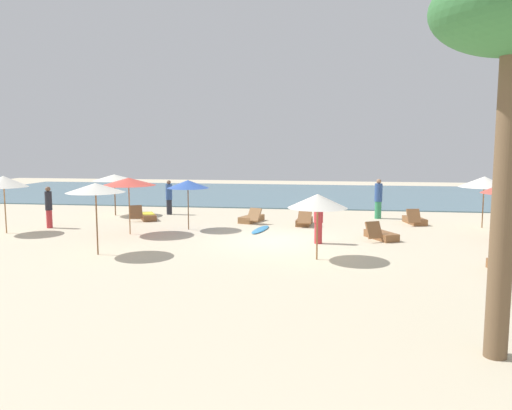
# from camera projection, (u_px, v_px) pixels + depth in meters

# --- Properties ---
(ground_plane) EXTENTS (60.00, 60.00, 0.00)m
(ground_plane) POSITION_uv_depth(u_px,v_px,m) (275.00, 241.00, 18.74)
(ground_plane) COLOR beige
(ocean_water) EXTENTS (48.00, 16.00, 0.06)m
(ocean_water) POSITION_uv_depth(u_px,v_px,m) (302.00, 194.00, 35.43)
(ocean_water) COLOR slate
(ocean_water) RESTS_ON ground_plane
(umbrella_0) EXTENTS (1.85, 1.85, 2.30)m
(umbrella_0) POSITION_uv_depth(u_px,v_px,m) (4.00, 182.00, 20.03)
(umbrella_0) COLOR olive
(umbrella_0) RESTS_ON ground_plane
(umbrella_1) EXTENTS (2.08, 2.08, 2.05)m
(umbrella_1) POSITION_uv_depth(u_px,v_px,m) (114.00, 178.00, 25.09)
(umbrella_1) COLOR brown
(umbrella_1) RESTS_ON ground_plane
(umbrella_2) EXTENTS (1.86, 1.86, 2.32)m
(umbrella_2) POSITION_uv_depth(u_px,v_px,m) (95.00, 188.00, 16.13)
(umbrella_2) COLOR brown
(umbrella_2) RESTS_ON ground_plane
(umbrella_3) EXTENTS (1.83, 1.83, 2.04)m
(umbrella_3) POSITION_uv_depth(u_px,v_px,m) (318.00, 201.00, 15.48)
(umbrella_3) COLOR olive
(umbrella_3) RESTS_ON ground_plane
(umbrella_4) EXTENTS (1.88, 1.88, 2.19)m
(umbrella_4) POSITION_uv_depth(u_px,v_px,m) (508.00, 188.00, 18.67)
(umbrella_4) COLOR brown
(umbrella_4) RESTS_ON ground_plane
(umbrella_5) EXTENTS (2.06, 2.06, 2.19)m
(umbrella_5) POSITION_uv_depth(u_px,v_px,m) (484.00, 182.00, 21.34)
(umbrella_5) COLOR brown
(umbrella_5) RESTS_ON ground_plane
(umbrella_6) EXTENTS (1.73, 1.73, 2.07)m
(umbrella_6) POSITION_uv_depth(u_px,v_px,m) (188.00, 184.00, 20.90)
(umbrella_6) COLOR brown
(umbrella_6) RESTS_ON ground_plane
(umbrella_7) EXTENTS (2.11, 2.11, 2.24)m
(umbrella_7) POSITION_uv_depth(u_px,v_px,m) (129.00, 182.00, 19.82)
(umbrella_7) COLOR olive
(umbrella_7) RESTS_ON ground_plane
(lounger_0) EXTENTS (0.70, 1.74, 0.66)m
(lounger_0) POSITION_uv_depth(u_px,v_px,m) (304.00, 221.00, 22.34)
(lounger_0) COLOR brown
(lounger_0) RESTS_ON ground_plane
(lounger_1) EXTENTS (0.94, 1.73, 0.74)m
(lounger_1) POSITION_uv_depth(u_px,v_px,m) (414.00, 220.00, 22.60)
(lounger_1) COLOR brown
(lounger_1) RESTS_ON ground_plane
(lounger_2) EXTENTS (1.10, 1.77, 0.71)m
(lounger_2) POSITION_uv_depth(u_px,v_px,m) (252.00, 218.00, 23.13)
(lounger_2) COLOR olive
(lounger_2) RESTS_ON ground_plane
(lounger_3) EXTENTS (0.89, 1.77, 0.69)m
(lounger_3) POSITION_uv_depth(u_px,v_px,m) (510.00, 268.00, 13.92)
(lounger_3) COLOR brown
(lounger_3) RESTS_ON ground_plane
(lounger_4) EXTENTS (1.29, 1.72, 0.74)m
(lounger_4) POSITION_uv_depth(u_px,v_px,m) (147.00, 216.00, 23.81)
(lounger_4) COLOR brown
(lounger_4) RESTS_ON ground_plane
(lounger_6) EXTENTS (1.28, 1.71, 0.75)m
(lounger_6) POSITION_uv_depth(u_px,v_px,m) (380.00, 235.00, 18.97)
(lounger_6) COLOR brown
(lounger_6) RESTS_ON ground_plane
(person_0) EXTENTS (0.46, 0.46, 1.89)m
(person_0) POSITION_uv_depth(u_px,v_px,m) (378.00, 199.00, 24.15)
(person_0) COLOR #338C59
(person_0) RESTS_ON ground_plane
(person_3) EXTENTS (0.41, 0.41, 1.73)m
(person_3) POSITION_uv_depth(u_px,v_px,m) (169.00, 197.00, 25.55)
(person_3) COLOR #26262D
(person_3) RESTS_ON ground_plane
(person_4) EXTENTS (0.40, 0.40, 1.76)m
(person_4) POSITION_uv_depth(u_px,v_px,m) (49.00, 207.00, 21.46)
(person_4) COLOR #BF3338
(person_4) RESTS_ON ground_plane
(person_5) EXTENTS (0.46, 0.46, 1.75)m
(person_5) POSITION_uv_depth(u_px,v_px,m) (318.00, 219.00, 18.12)
(person_5) COLOR #BF3338
(person_5) RESTS_ON ground_plane
(surfboard) EXTENTS (0.72, 2.13, 0.07)m
(surfboard) POSITION_uv_depth(u_px,v_px,m) (260.00, 229.00, 20.97)
(surfboard) COLOR #338CCC
(surfboard) RESTS_ON ground_plane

